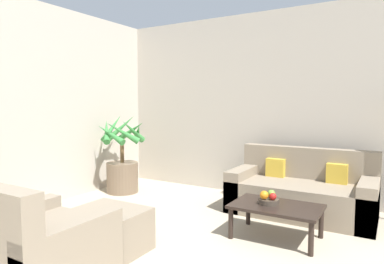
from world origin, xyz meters
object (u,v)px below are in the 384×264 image
potted_palm (122,164)px  orange_fruit (264,195)px  coffee_table (276,209)px  fruit_bowl (268,201)px  apple_green (271,194)px  ottoman (113,229)px  sofa_loveseat (301,193)px  armchair (36,248)px  apple_red (273,196)px

potted_palm → orange_fruit: (2.48, -0.63, 0.00)m
coffee_table → fruit_bowl: size_ratio=4.21×
coffee_table → apple_green: 0.17m
potted_palm → ottoman: (1.35, -1.63, -0.24)m
sofa_loveseat → coffee_table: sofa_loveseat is taller
armchair → coffee_table: bearing=53.8°
orange_fruit → armchair: 2.13m
potted_palm → fruit_bowl: size_ratio=5.84×
coffee_table → orange_fruit: 0.19m
coffee_table → apple_red: apple_red is taller
apple_green → orange_fruit: orange_fruit is taller
apple_red → armchair: 2.19m
potted_palm → ottoman: bearing=-50.3°
ottoman → fruit_bowl: bearing=41.8°
sofa_loveseat → potted_palm: bearing=-172.5°
potted_palm → apple_red: 2.64m
potted_palm → fruit_bowl: potted_palm is taller
potted_palm → ottoman: 2.13m
apple_red → armchair: (-1.28, -1.77, -0.16)m
ottoman → apple_green: bearing=43.0°
coffee_table → potted_palm: bearing=167.4°
orange_fruit → fruit_bowl: bearing=49.0°
apple_red → apple_green: (-0.04, 0.07, 0.00)m
orange_fruit → apple_green: bearing=64.9°
fruit_bowl → coffee_table: bearing=3.1°
coffee_table → apple_green: apple_green is taller
coffee_table → apple_red: 0.14m
ottoman → armchair: bearing=-95.2°
fruit_bowl → armchair: 2.17m
orange_fruit → ottoman: bearing=-138.4°
coffee_table → orange_fruit: (-0.11, -0.04, 0.14)m
potted_palm → armchair: (1.28, -2.37, -0.17)m
apple_red → armchair: size_ratio=0.08×
sofa_loveseat → armchair: size_ratio=1.88×
apple_green → ottoman: apple_green is taller
sofa_loveseat → armchair: armchair is taller
sofa_loveseat → ottoman: size_ratio=2.55×
orange_fruit → armchair: (-1.20, -1.75, -0.17)m
potted_palm → apple_green: 2.58m
coffee_table → armchair: bearing=-126.2°
sofa_loveseat → ottoman: 2.35m
ottoman → apple_red: bearing=40.1°
potted_palm → coffee_table: (2.60, -0.58, -0.14)m
apple_red → apple_green: 0.08m
coffee_table → orange_fruit: bearing=-159.6°
sofa_loveseat → apple_red: size_ratio=23.67×
potted_palm → sofa_loveseat: (2.63, 0.34, -0.17)m
ottoman → orange_fruit: bearing=41.6°
apple_red → orange_fruit: (-0.08, -0.02, 0.01)m
sofa_loveseat → ottoman: sofa_loveseat is taller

